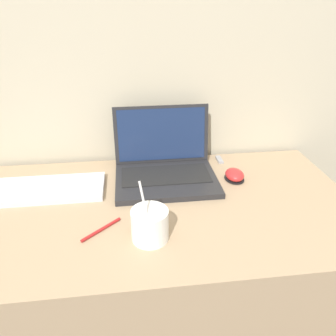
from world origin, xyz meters
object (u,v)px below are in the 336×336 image
(computer_mouse, at_px, (235,175))
(external_keyboard, at_px, (49,189))
(laptop, at_px, (165,164))
(pen, at_px, (101,229))
(usb_stick, at_px, (219,160))
(drink_cup, at_px, (150,224))

(computer_mouse, distance_m, external_keyboard, 0.64)
(laptop, xyz_separation_m, pen, (-0.21, -0.29, -0.04))
(laptop, distance_m, computer_mouse, 0.25)
(external_keyboard, height_order, usb_stick, external_keyboard)
(usb_stick, relative_size, pen, 0.56)
(external_keyboard, xyz_separation_m, usb_stick, (0.63, 0.16, -0.01))
(drink_cup, height_order, external_keyboard, drink_cup)
(drink_cup, bearing_deg, computer_mouse, 41.35)
(external_keyboard, distance_m, pen, 0.30)
(drink_cup, distance_m, usb_stick, 0.54)
(computer_mouse, bearing_deg, usb_stick, 94.84)
(computer_mouse, height_order, usb_stick, computer_mouse)
(external_keyboard, distance_m, usb_stick, 0.65)
(computer_mouse, bearing_deg, external_keyboard, -179.51)
(external_keyboard, height_order, pen, external_keyboard)
(laptop, height_order, computer_mouse, laptop)
(drink_cup, xyz_separation_m, usb_stick, (0.31, 0.44, -0.04))
(laptop, xyz_separation_m, usb_stick, (0.23, 0.10, -0.04))
(usb_stick, bearing_deg, external_keyboard, -165.75)
(external_keyboard, bearing_deg, drink_cup, -41.37)
(drink_cup, bearing_deg, usb_stick, 54.71)
(laptop, relative_size, usb_stick, 5.90)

